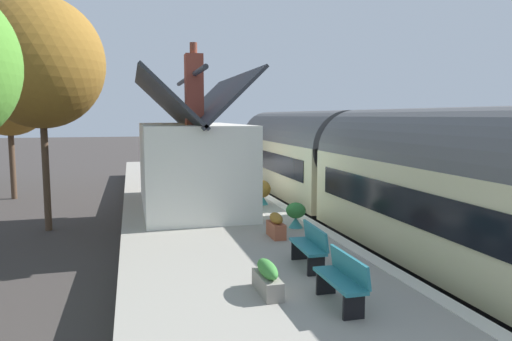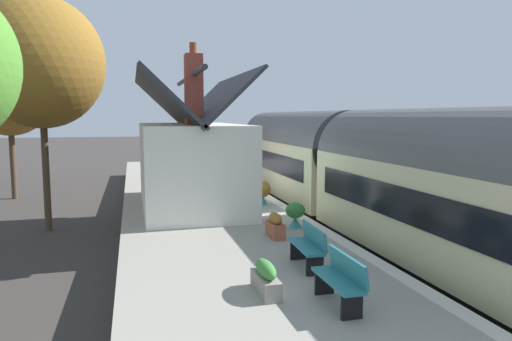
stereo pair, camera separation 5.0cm
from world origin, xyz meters
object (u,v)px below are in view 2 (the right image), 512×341
Objects in this scene: station_sign_board at (212,151)px; planter_edge_far at (266,278)px; planter_by_door at (275,226)px; planter_bench_right at (262,191)px; station_building at (191,161)px; bench_platform_end at (309,245)px; train at (349,171)px; planter_under_sign at (295,214)px; tree_far_left at (8,80)px; bench_by_lamp at (341,278)px; tree_far_right at (41,63)px.

planter_edge_far is at bearing 173.57° from station_sign_board.
planter_bench_right is (4.64, -0.89, 0.16)m from planter_by_door.
station_building is 5.33× the size of bench_platform_end.
train reaches higher than planter_under_sign.
train is 2.43× the size of tree_far_left.
planter_by_door is (-3.17, 3.61, -0.98)m from train.
station_sign_board is at bearing -3.12° from bench_by_lamp.
planter_bench_right is (-0.41, -2.51, -1.13)m from station_building.
planter_bench_right is at bearing -103.56° from tree_far_right.
station_building is 2.78m from planter_bench_right.
planter_by_door is at bearing -0.88° from bench_platform_end.
tree_far_left is at bearing 97.96° from station_sign_board.
tree_far_right is at bearing 53.49° from planter_under_sign.
bench_platform_end reaches higher than planter_edge_far.
station_building is at bearing 1.84° from planter_edge_far.
train is 4.90m from planter_by_door.
station_sign_board is (12.27, 2.78, -0.11)m from train.
station_sign_board is (10.39, -2.45, -0.42)m from station_building.
tree_far_right is at bearing -160.02° from tree_far_left.
planter_edge_far is (-4.71, 2.20, -0.12)m from planter_under_sign.
station_building is at bearing 11.69° from bench_platform_end.
tree_far_right is at bearing 36.09° from bench_platform_end.
tree_far_left reaches higher than bench_platform_end.
planter_by_door is at bearing -134.24° from tree_far_right.
station_building is at bearing 17.79° from planter_by_door.
tree_far_left is at bearing 24.29° from planter_edge_far.
station_sign_board reaches higher than planter_under_sign.
tree_far_left is (8.96, 7.75, 3.30)m from station_building.
planter_edge_far is 20.08m from tree_far_left.
station_sign_board is (14.53, 0.04, 0.78)m from planter_under_sign.
station_building is 5.45m from planter_by_door.
station_building is at bearing -105.69° from tree_far_right.
train is at bearing -167.25° from station_sign_board.
planter_bench_right reaches higher than planter_under_sign.
planter_edge_far is 1.14× the size of planter_bench_right.
planter_edge_far is 0.12× the size of tree_far_left.
bench_platform_end is (-7.63, -1.58, -1.13)m from station_building.
planter_by_door is 4.73m from planter_bench_right.
planter_under_sign is (5.58, -1.13, -0.07)m from bench_by_lamp.
bench_platform_end reaches higher than planter_under_sign.
tree_far_left reaches higher than planter_under_sign.
tree_far_right is (3.29, 10.23, 3.74)m from train.
tree_far_left reaches higher than bench_by_lamp.
planter_by_door reaches higher than planter_edge_far.
tree_far_right reaches higher than planter_bench_right.
planter_edge_far is at bearing -155.71° from tree_far_left.
planter_edge_far is (-8.85, -0.28, -1.32)m from station_building.
planter_edge_far is 12.48m from tree_far_right.
station_building reaches higher than planter_under_sign.
tree_far_right is (-8.98, 7.46, 3.85)m from station_sign_board.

